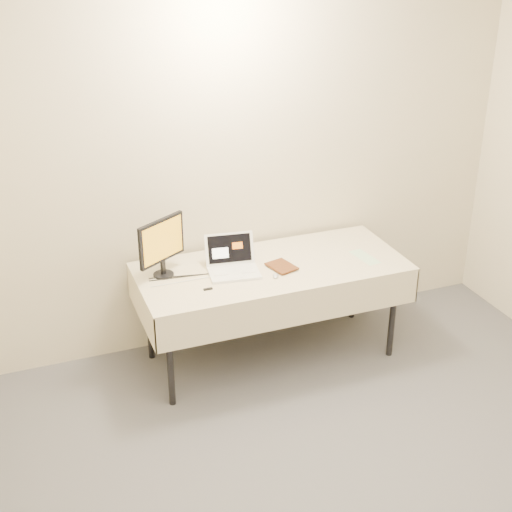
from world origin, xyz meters
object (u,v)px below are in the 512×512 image
object	(u,v)px
laptop	(232,263)
monitor	(162,243)
table	(272,274)
book	(273,257)

from	to	relation	value
laptop	monitor	size ratio (longest dim) A/B	0.93
table	laptop	xyz separation A→B (m)	(-0.28, 0.03, 0.12)
book	monitor	bearing A→B (deg)	149.56
table	monitor	xyz separation A→B (m)	(-0.73, 0.13, 0.30)
monitor	book	distance (m)	0.75
table	monitor	bearing A→B (deg)	170.26
laptop	book	xyz separation A→B (m)	(0.25, -0.11, 0.05)
laptop	book	bearing A→B (deg)	-15.62
table	monitor	world-z (taller)	monitor
table	monitor	distance (m)	0.80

